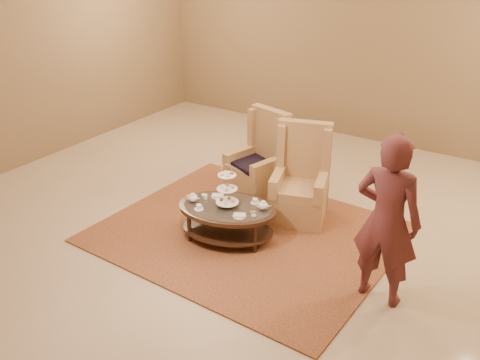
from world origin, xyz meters
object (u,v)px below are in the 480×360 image
Objects in this scene: armchair_right at (301,187)px; person at (387,221)px; armchair_left at (260,167)px; tea_table at (227,212)px.

person is (1.40, -1.04, 0.46)m from armchair_right.
armchair_right is at bearing -35.96° from person.
armchair_left is 0.78m from armchair_right.
armchair_right is (0.74, -0.26, 0.01)m from armchair_left.
armchair_left is 2.55m from person.
tea_table is 0.76× the size of person.
person is (2.14, -1.30, 0.46)m from armchair_left.
tea_table is at bearing -2.39° from person.
tea_table is 1.24m from armchair_left.
armchair_left is at bearing 87.88° from tea_table.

